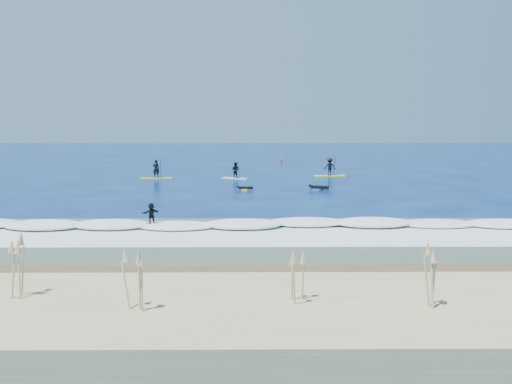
{
  "coord_description": "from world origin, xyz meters",
  "views": [
    {
      "loc": [
        1.53,
        -44.34,
        7.07
      ],
      "look_at": [
        1.9,
        0.56,
        0.6
      ],
      "focal_mm": 40.0,
      "sensor_mm": 36.0,
      "label": 1
    }
  ],
  "objects_px": {
    "prone_paddler_near": "(245,189)",
    "marker_buoy": "(281,161)",
    "prone_paddler_far": "(319,188)",
    "sup_paddler_right": "(330,168)",
    "wave_surfer": "(151,215)",
    "sup_paddler_left": "(156,172)",
    "sup_paddler_center": "(235,172)"
  },
  "relations": [
    {
      "from": "sup_paddler_left",
      "to": "marker_buoy",
      "type": "xyz_separation_m",
      "value": [
        13.89,
        17.88,
        -0.45
      ]
    },
    {
      "from": "marker_buoy",
      "to": "wave_surfer",
      "type": "bearing_deg",
      "value": -103.24
    },
    {
      "from": "prone_paddler_far",
      "to": "prone_paddler_near",
      "type": "bearing_deg",
      "value": 112.62
    },
    {
      "from": "sup_paddler_center",
      "to": "prone_paddler_near",
      "type": "bearing_deg",
      "value": -56.73
    },
    {
      "from": "prone_paddler_near",
      "to": "wave_surfer",
      "type": "height_order",
      "value": "wave_surfer"
    },
    {
      "from": "sup_paddler_left",
      "to": "sup_paddler_right",
      "type": "bearing_deg",
      "value": 2.22
    },
    {
      "from": "prone_paddler_near",
      "to": "marker_buoy",
      "type": "height_order",
      "value": "marker_buoy"
    },
    {
      "from": "wave_surfer",
      "to": "prone_paddler_far",
      "type": "bearing_deg",
      "value": 12.33
    },
    {
      "from": "marker_buoy",
      "to": "sup_paddler_left",
      "type": "bearing_deg",
      "value": -127.85
    },
    {
      "from": "prone_paddler_far",
      "to": "sup_paddler_left",
      "type": "bearing_deg",
      "value": 83.69
    },
    {
      "from": "sup_paddler_right",
      "to": "prone_paddler_near",
      "type": "bearing_deg",
      "value": -135.09
    },
    {
      "from": "sup_paddler_left",
      "to": "prone_paddler_near",
      "type": "xyz_separation_m",
      "value": [
        9.31,
        -8.45,
        -0.59
      ]
    },
    {
      "from": "sup_paddler_left",
      "to": "sup_paddler_center",
      "type": "distance_m",
      "value": 8.21
    },
    {
      "from": "sup_paddler_left",
      "to": "marker_buoy",
      "type": "distance_m",
      "value": 22.65
    },
    {
      "from": "sup_paddler_center",
      "to": "wave_surfer",
      "type": "bearing_deg",
      "value": -74.2
    },
    {
      "from": "marker_buoy",
      "to": "prone_paddler_near",
      "type": "bearing_deg",
      "value": -99.87
    },
    {
      "from": "prone_paddler_near",
      "to": "sup_paddler_left",
      "type": "bearing_deg",
      "value": 50.6
    },
    {
      "from": "prone_paddler_far",
      "to": "wave_surfer",
      "type": "height_order",
      "value": "wave_surfer"
    },
    {
      "from": "sup_paddler_left",
      "to": "prone_paddler_far",
      "type": "distance_m",
      "value": 17.94
    },
    {
      "from": "sup_paddler_center",
      "to": "prone_paddler_near",
      "type": "xyz_separation_m",
      "value": [
        1.1,
        -8.39,
        -0.62
      ]
    },
    {
      "from": "prone_paddler_far",
      "to": "marker_buoy",
      "type": "xyz_separation_m",
      "value": [
        -2.0,
        26.17,
        0.11
      ]
    },
    {
      "from": "sup_paddler_left",
      "to": "wave_surfer",
      "type": "distance_m",
      "value": 25.21
    },
    {
      "from": "sup_paddler_left",
      "to": "sup_paddler_center",
      "type": "xyz_separation_m",
      "value": [
        8.21,
        -0.06,
        0.02
      ]
    },
    {
      "from": "wave_surfer",
      "to": "marker_buoy",
      "type": "relative_size",
      "value": 2.83
    },
    {
      "from": "sup_paddler_right",
      "to": "sup_paddler_left",
      "type": "bearing_deg",
      "value": -178.17
    },
    {
      "from": "sup_paddler_center",
      "to": "prone_paddler_far",
      "type": "height_order",
      "value": "sup_paddler_center"
    },
    {
      "from": "sup_paddler_right",
      "to": "wave_surfer",
      "type": "height_order",
      "value": "sup_paddler_right"
    },
    {
      "from": "sup_paddler_center",
      "to": "prone_paddler_near",
      "type": "height_order",
      "value": "sup_paddler_center"
    },
    {
      "from": "sup_paddler_left",
      "to": "wave_surfer",
      "type": "xyz_separation_m",
      "value": [
        3.83,
        -24.92,
        0.07
      ]
    },
    {
      "from": "sup_paddler_right",
      "to": "prone_paddler_far",
      "type": "xyz_separation_m",
      "value": [
        -2.39,
        -10.33,
        -0.74
      ]
    },
    {
      "from": "sup_paddler_right",
      "to": "prone_paddler_near",
      "type": "xyz_separation_m",
      "value": [
        -8.98,
        -10.48,
        -0.78
      ]
    },
    {
      "from": "prone_paddler_far",
      "to": "marker_buoy",
      "type": "bearing_deg",
      "value": 25.62
    }
  ]
}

